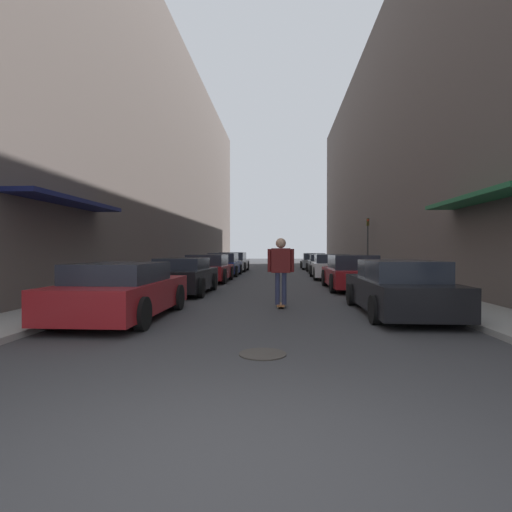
# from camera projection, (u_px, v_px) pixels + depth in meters

# --- Properties ---
(ground) EXTENTS (101.96, 101.96, 0.00)m
(ground) POSITION_uv_depth(u_px,v_px,m) (274.00, 279.00, 21.29)
(ground) COLOR #38383A
(curb_strip_left) EXTENTS (1.80, 46.35, 0.12)m
(curb_strip_left) POSITION_uv_depth(u_px,v_px,m) (199.00, 273.00, 26.23)
(curb_strip_left) COLOR gray
(curb_strip_left) RESTS_ON ground
(curb_strip_right) EXTENTS (1.80, 46.35, 0.12)m
(curb_strip_right) POSITION_uv_depth(u_px,v_px,m) (354.00, 273.00, 25.60)
(curb_strip_right) COLOR gray
(curb_strip_right) RESTS_ON ground
(building_row_left) EXTENTS (4.90, 46.35, 15.07)m
(building_row_left) POSITION_uv_depth(u_px,v_px,m) (155.00, 159.00, 26.30)
(building_row_left) COLOR #564C47
(building_row_left) RESTS_ON ground
(building_row_right) EXTENTS (4.90, 46.35, 15.11)m
(building_row_right) POSITION_uv_depth(u_px,v_px,m) (400.00, 156.00, 25.30)
(building_row_right) COLOR #564C47
(building_row_right) RESTS_ON ground
(parked_car_left_0) EXTENTS (2.00, 4.31, 1.26)m
(parked_car_left_0) POSITION_uv_depth(u_px,v_px,m) (122.00, 291.00, 8.95)
(parked_car_left_0) COLOR maroon
(parked_car_left_0) RESTS_ON ground
(parked_car_left_1) EXTENTS (1.88, 3.96, 1.26)m
(parked_car_left_1) POSITION_uv_depth(u_px,v_px,m) (184.00, 276.00, 14.09)
(parked_car_left_1) COLOR black
(parked_car_left_1) RESTS_ON ground
(parked_car_left_2) EXTENTS (2.07, 4.10, 1.33)m
(parked_car_left_2) POSITION_uv_depth(u_px,v_px,m) (208.00, 269.00, 19.35)
(parked_car_left_2) COLOR maroon
(parked_car_left_2) RESTS_ON ground
(parked_car_left_3) EXTENTS (1.89, 4.14, 1.37)m
(parked_car_left_3) POSITION_uv_depth(u_px,v_px,m) (224.00, 265.00, 24.10)
(parked_car_left_3) COLOR navy
(parked_car_left_3) RESTS_ON ground
(parked_car_left_4) EXTENTS (2.06, 4.47, 1.39)m
(parked_car_left_4) POSITION_uv_depth(u_px,v_px,m) (233.00, 262.00, 29.10)
(parked_car_left_4) COLOR silver
(parked_car_left_4) RESTS_ON ground
(parked_car_right_0) EXTENTS (1.89, 4.59, 1.30)m
(parked_car_right_0) POSITION_uv_depth(u_px,v_px,m) (398.00, 288.00, 9.59)
(parked_car_right_0) COLOR black
(parked_car_right_0) RESTS_ON ground
(parked_car_right_1) EXTENTS (1.96, 4.48, 1.35)m
(parked_car_right_1) POSITION_uv_depth(u_px,v_px,m) (351.00, 273.00, 15.59)
(parked_car_right_1) COLOR maroon
(parked_car_right_1) RESTS_ON ground
(parked_car_right_2) EXTENTS (2.04, 4.31, 1.33)m
(parked_car_right_2) POSITION_uv_depth(u_px,v_px,m) (331.00, 267.00, 21.49)
(parked_car_right_2) COLOR silver
(parked_car_right_2) RESTS_ON ground
(parked_car_right_3) EXTENTS (1.93, 4.40, 1.24)m
(parked_car_right_3) POSITION_uv_depth(u_px,v_px,m) (322.00, 264.00, 27.21)
(parked_car_right_3) COLOR gray
(parked_car_right_3) RESTS_ON ground
(parked_car_right_4) EXTENTS (2.05, 4.40, 1.29)m
(parked_car_right_4) POSITION_uv_depth(u_px,v_px,m) (314.00, 261.00, 32.56)
(parked_car_right_4) COLOR gray
(parked_car_right_4) RESTS_ON ground
(skateboarder) EXTENTS (0.72, 0.78, 1.87)m
(skateboarder) POSITION_uv_depth(u_px,v_px,m) (281.00, 264.00, 10.76)
(skateboarder) COLOR brown
(skateboarder) RESTS_ON ground
(manhole_cover) EXTENTS (0.70, 0.70, 0.02)m
(manhole_cover) POSITION_uv_depth(u_px,v_px,m) (263.00, 354.00, 5.88)
(manhole_cover) COLOR #332D28
(manhole_cover) RESTS_ON ground
(traffic_light) EXTENTS (0.16, 0.22, 3.34)m
(traffic_light) POSITION_uv_depth(u_px,v_px,m) (368.00, 239.00, 24.05)
(traffic_light) COLOR #2D2D2D
(traffic_light) RESTS_ON curb_strip_right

